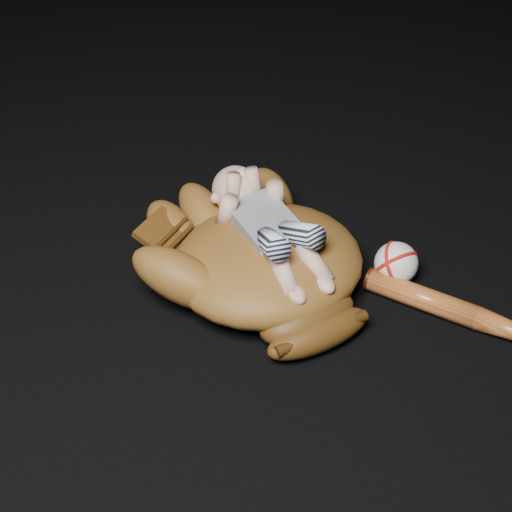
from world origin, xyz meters
The scene contains 4 objects.
baseball_glove centered at (0.04, 0.13, 0.08)m, with size 0.43×0.49×0.15m, color brown, non-canonical shape.
newborn_baby centered at (0.06, 0.14, 0.13)m, with size 0.16×0.34×0.14m, color #D9A28C, non-canonical shape.
baseball_bat centered at (0.33, -0.16, 0.02)m, with size 0.04×0.45×0.04m, color #9E4C1E, non-canonical shape.
baseball centered at (0.26, 0.03, 0.04)m, with size 0.08×0.08×0.08m, color white.
Camera 1 is at (-0.47, -0.81, 0.97)m, focal length 55.00 mm.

